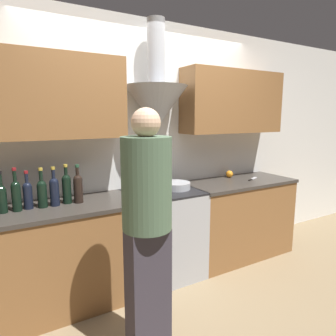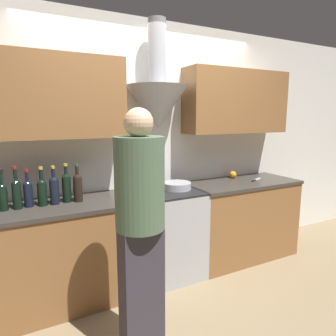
% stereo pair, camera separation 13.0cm
% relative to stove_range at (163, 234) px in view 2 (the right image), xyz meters
% --- Properties ---
extents(ground_plane, '(12.00, 12.00, 0.00)m').
position_rel_stove_range_xyz_m(ground_plane, '(0.00, -0.33, -0.46)').
color(ground_plane, '#847051').
extents(wall_back, '(8.40, 0.62, 2.60)m').
position_rel_stove_range_xyz_m(wall_back, '(-0.02, 0.26, 1.03)').
color(wall_back, white).
rests_on(wall_back, ground_plane).
extents(counter_left, '(1.43, 0.62, 0.90)m').
position_rel_stove_range_xyz_m(counter_left, '(-1.07, -0.00, -0.00)').
color(counter_left, brown).
rests_on(counter_left, ground_plane).
extents(counter_right, '(1.31, 0.62, 0.90)m').
position_rel_stove_range_xyz_m(counter_right, '(1.01, -0.00, -0.00)').
color(counter_right, brown).
rests_on(counter_right, ground_plane).
extents(stove_range, '(0.73, 0.60, 0.90)m').
position_rel_stove_range_xyz_m(stove_range, '(0.00, 0.00, 0.00)').
color(stove_range, '#A8AAAF').
rests_on(stove_range, ground_plane).
extents(wine_bottle_3, '(0.07, 0.07, 0.33)m').
position_rel_stove_range_xyz_m(wine_bottle_3, '(-1.40, 0.02, 0.57)').
color(wine_bottle_3, black).
rests_on(wine_bottle_3, counter_left).
extents(wine_bottle_4, '(0.07, 0.07, 0.35)m').
position_rel_stove_range_xyz_m(wine_bottle_4, '(-1.30, 0.02, 0.58)').
color(wine_bottle_4, black).
rests_on(wine_bottle_4, counter_left).
extents(wine_bottle_5, '(0.07, 0.07, 0.31)m').
position_rel_stove_range_xyz_m(wine_bottle_5, '(-1.22, 0.04, 0.57)').
color(wine_bottle_5, black).
rests_on(wine_bottle_5, counter_left).
extents(wine_bottle_6, '(0.08, 0.08, 0.33)m').
position_rel_stove_range_xyz_m(wine_bottle_6, '(-1.11, 0.02, 0.58)').
color(wine_bottle_6, black).
rests_on(wine_bottle_6, counter_left).
extents(wine_bottle_7, '(0.08, 0.08, 0.33)m').
position_rel_stove_range_xyz_m(wine_bottle_7, '(-1.02, 0.02, 0.58)').
color(wine_bottle_7, black).
rests_on(wine_bottle_7, counter_left).
extents(wine_bottle_8, '(0.08, 0.08, 0.34)m').
position_rel_stove_range_xyz_m(wine_bottle_8, '(-0.91, 0.04, 0.59)').
color(wine_bottle_8, black).
rests_on(wine_bottle_8, counter_left).
extents(wine_bottle_9, '(0.08, 0.08, 0.33)m').
position_rel_stove_range_xyz_m(wine_bottle_9, '(-0.82, 0.02, 0.58)').
color(wine_bottle_9, black).
rests_on(wine_bottle_9, counter_left).
extents(stock_pot, '(0.26, 0.26, 0.14)m').
position_rel_stove_range_xyz_m(stock_pot, '(-0.16, -0.01, 0.52)').
color(stock_pot, '#A8AAAF').
rests_on(stock_pot, stove_range).
extents(mixing_bowl, '(0.29, 0.29, 0.07)m').
position_rel_stove_range_xyz_m(mixing_bowl, '(0.16, 0.01, 0.48)').
color(mixing_bowl, '#A8AAAF').
rests_on(mixing_bowl, stove_range).
extents(orange_fruit, '(0.08, 0.08, 0.08)m').
position_rel_stove_range_xyz_m(orange_fruit, '(1.03, 0.19, 0.49)').
color(orange_fruit, orange).
rests_on(orange_fruit, counter_right).
extents(chefs_knife, '(0.22, 0.12, 0.01)m').
position_rel_stove_range_xyz_m(chefs_knife, '(1.20, -0.03, 0.45)').
color(chefs_knife, silver).
rests_on(chefs_knife, counter_right).
extents(person_foreground_left, '(0.32, 0.32, 1.69)m').
position_rel_stove_range_xyz_m(person_foreground_left, '(-0.60, -0.88, 0.48)').
color(person_foreground_left, '#38333D').
rests_on(person_foreground_left, ground_plane).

